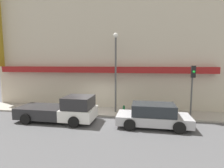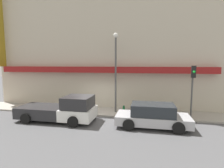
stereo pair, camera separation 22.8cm
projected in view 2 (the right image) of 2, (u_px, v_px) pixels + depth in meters
ground_plane at (93, 116)px, 12.91m from camera, size 80.00×80.00×0.00m
sidewalk at (98, 111)px, 14.09m from camera, size 36.00×2.43×0.12m
building at (105, 41)px, 16.05m from camera, size 19.80×3.80×11.89m
pickup_truck at (62, 110)px, 11.85m from camera, size 5.25×2.27×1.73m
parked_car at (153, 116)px, 10.71m from camera, size 4.44×2.04×1.43m
fire_hydrant at (124, 110)px, 13.09m from camera, size 0.17×0.17×0.64m
street_lamp at (116, 64)px, 13.24m from camera, size 0.36×0.36×6.04m
traffic_light at (193, 82)px, 11.78m from camera, size 0.28×0.42×3.61m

